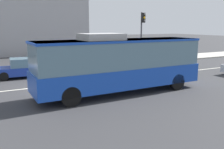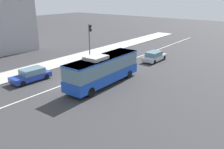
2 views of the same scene
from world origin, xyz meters
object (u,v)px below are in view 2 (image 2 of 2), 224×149
sedan_blue (31,75)px  traffic_light_far_corner (90,35)px  transit_bus (103,69)px  sedan_silver (154,56)px

sedan_blue → traffic_light_far_corner: size_ratio=0.88×
transit_bus → sedan_silver: (12.04, 0.21, -1.09)m
transit_bus → sedan_blue: 8.40m
sedan_blue → sedan_silver: bearing=159.4°
transit_bus → sedan_blue: transit_bus is taller
transit_bus → traffic_light_far_corner: traffic_light_far_corner is taller
sedan_blue → sedan_silver: (16.28, -6.96, 0.00)m
transit_bus → traffic_light_far_corner: size_ratio=1.93×
traffic_light_far_corner → sedan_blue: bearing=-86.0°
transit_bus → traffic_light_far_corner: 11.70m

